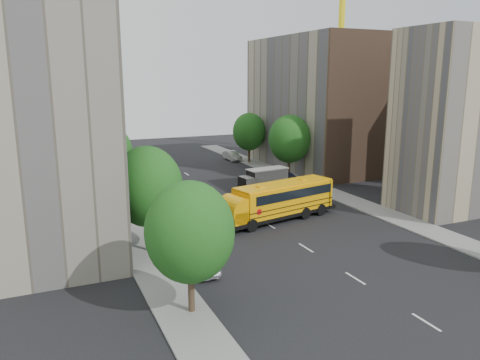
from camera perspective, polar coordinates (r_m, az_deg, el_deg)
ground at (r=42.70m, az=2.38°, el=-4.78°), size 120.00×120.00×0.00m
sidewalk_left at (r=43.92m, az=-14.24°, el=-4.59°), size 3.00×80.00×0.12m
sidewalk_right at (r=52.53m, az=11.28°, el=-1.64°), size 3.00×80.00×0.12m
lane_markings at (r=51.52m, az=-2.52°, el=-1.75°), size 0.15×64.00×0.01m
building_left_cream at (r=42.65m, az=-23.91°, el=7.85°), size 10.00×26.00×20.00m
building_left_redbrick at (r=64.86m, az=-23.77°, el=5.98°), size 10.00×15.00×13.00m
building_left_near at (r=32.33m, az=-23.55°, el=4.04°), size 10.00×7.00×17.00m
building_right_near at (r=48.43m, az=24.63°, el=6.43°), size 10.00×7.00×17.00m
building_right_far at (r=67.17m, az=8.82°, el=9.21°), size 10.00×22.00×18.00m
building_right_sidewall at (r=58.22m, az=14.70°, el=8.48°), size 10.10×0.30×18.00m
tower_crane at (r=81.49m, az=13.76°, el=20.48°), size 28.50×1.20×35.75m
street_tree_0 at (r=24.96m, az=-6.13°, el=-6.34°), size 4.80×4.80×7.41m
street_tree_1 at (r=34.20m, az=-11.27°, el=-0.80°), size 5.12×5.12×7.90m
street_tree_2 at (r=51.65m, az=-15.69°, el=3.29°), size 4.99×4.99×7.71m
street_tree_4 at (r=58.81m, az=6.06°, el=5.00°), size 5.25×5.25×8.10m
street_tree_5 at (r=69.44m, az=1.12°, el=5.90°), size 4.86×4.86×7.51m
school_bus at (r=41.98m, az=4.53°, el=-2.40°), size 12.41×5.24×3.42m
safari_truck at (r=53.09m, az=2.96°, el=0.14°), size 6.07×2.82×2.51m
parked_car_0 at (r=31.50m, az=-4.95°, el=-9.91°), size 1.90×4.16×1.38m
parked_car_1 at (r=52.26m, az=-13.77°, el=-1.01°), size 2.02×4.91×1.58m
parked_car_2 at (r=56.86m, az=-14.71°, el=-0.02°), size 2.65×5.49×1.51m
parked_car_4 at (r=56.92m, az=5.87°, el=0.29°), size 1.84×4.20×1.41m
parked_car_5 at (r=72.32m, az=-0.97°, el=2.98°), size 1.64×4.40×1.44m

